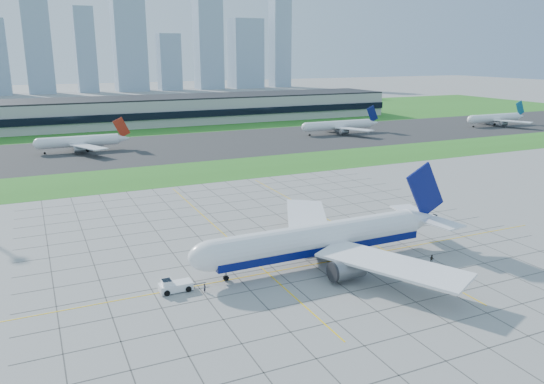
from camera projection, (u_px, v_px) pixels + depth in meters
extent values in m
plane|color=gray|center=(308.00, 261.00, 108.33)|extent=(1400.00, 1400.00, 0.00)
cube|color=#2A691E|center=(186.00, 173.00, 187.38)|extent=(700.00, 35.00, 0.04)
cube|color=#383838|center=(152.00, 148.00, 235.70)|extent=(700.00, 75.00, 0.04)
cube|color=#2A691E|center=(114.00, 121.00, 332.33)|extent=(700.00, 145.00, 0.04)
cube|color=#474744|center=(53.00, 284.00, 97.70)|extent=(0.18, 130.00, 0.02)
cube|color=#474744|center=(98.00, 276.00, 100.94)|extent=(0.18, 130.00, 0.02)
cube|color=#474744|center=(140.00, 269.00, 104.17)|extent=(0.18, 130.00, 0.02)
cube|color=#474744|center=(180.00, 263.00, 107.41)|extent=(0.18, 130.00, 0.02)
cube|color=#474744|center=(218.00, 257.00, 110.64)|extent=(0.18, 130.00, 0.02)
cube|color=#474744|center=(253.00, 251.00, 113.87)|extent=(0.18, 130.00, 0.02)
cube|color=#474744|center=(286.00, 245.00, 117.11)|extent=(0.18, 130.00, 0.02)
cube|color=#474744|center=(318.00, 240.00, 120.34)|extent=(0.18, 130.00, 0.02)
cube|color=#474744|center=(348.00, 235.00, 123.58)|extent=(0.18, 130.00, 0.02)
cube|color=#474744|center=(376.00, 231.00, 126.81)|extent=(0.18, 130.00, 0.02)
cube|color=#474744|center=(403.00, 226.00, 130.04)|extent=(0.18, 130.00, 0.02)
cube|color=#474744|center=(429.00, 222.00, 133.28)|extent=(0.18, 130.00, 0.02)
cube|color=#474744|center=(453.00, 218.00, 136.51)|extent=(0.18, 130.00, 0.02)
cube|color=#474744|center=(446.00, 361.00, 73.18)|extent=(110.00, 0.18, 0.02)
cube|color=#474744|center=(408.00, 334.00, 80.21)|extent=(110.00, 0.18, 0.02)
cube|color=#474744|center=(377.00, 311.00, 87.24)|extent=(110.00, 0.18, 0.02)
cube|color=#474744|center=(351.00, 292.00, 94.27)|extent=(110.00, 0.18, 0.02)
cube|color=#474744|center=(328.00, 275.00, 101.30)|extent=(110.00, 0.18, 0.02)
cube|color=#474744|center=(308.00, 261.00, 108.32)|extent=(110.00, 0.18, 0.02)
cube|color=#474744|center=(290.00, 248.00, 115.35)|extent=(110.00, 0.18, 0.02)
cube|color=#474744|center=(275.00, 237.00, 122.38)|extent=(110.00, 0.18, 0.02)
cube|color=#474744|center=(261.00, 227.00, 129.41)|extent=(110.00, 0.18, 0.02)
cube|color=#474744|center=(249.00, 218.00, 136.43)|extent=(110.00, 0.18, 0.02)
cube|color=#474744|center=(237.00, 210.00, 143.46)|extent=(110.00, 0.18, 0.02)
cube|color=#474744|center=(227.00, 203.00, 150.49)|extent=(110.00, 0.18, 0.02)
cube|color=#474744|center=(218.00, 196.00, 157.52)|extent=(110.00, 0.18, 0.02)
cube|color=#474744|center=(210.00, 190.00, 164.55)|extent=(110.00, 0.18, 0.02)
cube|color=yellow|center=(312.00, 264.00, 106.57)|extent=(120.00, 0.25, 0.03)
cube|color=yellow|center=(228.00, 238.00, 121.85)|extent=(0.25, 100.00, 0.03)
cube|color=yellow|center=(333.00, 222.00, 133.17)|extent=(0.25, 100.00, 0.03)
cube|color=#B7B7B2|center=(186.00, 110.00, 324.64)|extent=(260.00, 42.00, 15.00)
cube|color=black|center=(197.00, 114.00, 305.88)|extent=(260.00, 1.00, 4.00)
cube|color=black|center=(186.00, 97.00, 322.62)|extent=(260.00, 42.00, 0.80)
cube|color=#91A8BE|center=(37.00, 35.00, 537.17)|extent=(26.00, 23.40, 118.00)
cube|color=#91A8BE|center=(85.00, 50.00, 559.59)|extent=(20.00, 18.00, 88.00)
cube|color=#91A8BE|center=(128.00, 20.00, 570.29)|extent=(33.00, 29.70, 150.00)
cube|color=#91A8BE|center=(169.00, 62.00, 598.88)|extent=(24.00, 21.60, 62.00)
cube|color=#91A8BE|center=(208.00, 32.00, 609.47)|extent=(29.00, 26.10, 128.00)
cube|color=#91A8BE|center=(245.00, 54.00, 634.18)|extent=(36.00, 32.40, 80.00)
cube|color=#91A8BE|center=(280.00, 43.00, 649.60)|extent=(22.00, 19.80, 105.00)
cylinder|color=white|center=(319.00, 237.00, 105.94)|extent=(45.04, 6.42, 5.87)
cube|color=#081159|center=(319.00, 246.00, 106.42)|extent=(45.04, 6.03, 1.56)
ellipsoid|color=white|center=(213.00, 255.00, 96.61)|extent=(9.46, 5.98, 5.87)
cube|color=black|center=(201.00, 255.00, 95.59)|extent=(2.19, 3.15, 0.59)
cone|color=white|center=(421.00, 219.00, 116.62)|extent=(7.89, 5.67, 5.57)
cube|color=#081159|center=(425.00, 190.00, 115.16)|extent=(10.67, 0.62, 12.48)
cube|color=white|center=(307.00, 217.00, 122.29)|extent=(19.67, 28.52, 0.95)
cube|color=white|center=(392.00, 264.00, 94.96)|extent=(20.18, 28.42, 0.95)
cylinder|color=slate|center=(295.00, 236.00, 115.66)|extent=(6.40, 3.79, 3.72)
cylinder|color=slate|center=(347.00, 269.00, 97.72)|extent=(6.40, 3.79, 3.72)
cylinder|color=gray|center=(226.00, 274.00, 98.69)|extent=(0.36, 0.36, 2.54)
cylinder|color=black|center=(226.00, 278.00, 98.88)|extent=(1.08, 0.50, 1.08)
cylinder|color=black|center=(331.00, 251.00, 111.94)|extent=(1.29, 1.19, 1.27)
cylinder|color=black|center=(348.00, 261.00, 106.47)|extent=(1.29, 1.19, 1.27)
cube|color=white|center=(176.00, 286.00, 94.54)|extent=(5.87, 2.80, 1.36)
cube|color=white|center=(167.00, 283.00, 93.64)|extent=(1.78, 2.16, 1.07)
cube|color=black|center=(167.00, 282.00, 93.59)|extent=(1.58, 1.97, 0.68)
cube|color=gray|center=(198.00, 284.00, 96.35)|extent=(2.92, 0.21, 0.18)
cylinder|color=black|center=(163.00, 287.00, 94.92)|extent=(1.08, 0.50, 1.07)
cylinder|color=black|center=(167.00, 293.00, 92.71)|extent=(1.08, 0.50, 1.07)
cylinder|color=black|center=(184.00, 283.00, 96.54)|extent=(1.08, 0.50, 1.07)
cylinder|color=black|center=(188.00, 289.00, 94.33)|extent=(1.08, 0.50, 1.07)
imported|color=black|center=(205.00, 288.00, 93.97)|extent=(0.66, 0.72, 1.64)
imported|color=black|center=(432.00, 259.00, 107.05)|extent=(1.09, 1.04, 1.78)
cylinder|color=white|center=(80.00, 141.00, 227.08)|extent=(32.17, 4.80, 4.80)
cube|color=#A32312|center=(121.00, 127.00, 233.04)|extent=(7.46, 0.40, 9.15)
cube|color=white|center=(83.00, 139.00, 237.85)|extent=(13.89, 20.66, 0.40)
cube|color=white|center=(88.00, 147.00, 218.53)|extent=(13.89, 20.66, 0.40)
cylinder|color=black|center=(87.00, 149.00, 231.12)|extent=(1.00, 1.00, 1.00)
cylinder|color=black|center=(88.00, 151.00, 227.25)|extent=(1.00, 1.00, 1.00)
cylinder|color=white|center=(338.00, 125.00, 277.44)|extent=(38.21, 4.80, 4.80)
cube|color=#081151|center=(372.00, 114.00, 284.75)|extent=(7.46, 0.40, 9.15)
cube|color=white|center=(332.00, 124.00, 288.38)|extent=(13.89, 20.66, 0.40)
cube|color=white|center=(354.00, 129.00, 269.05)|extent=(13.89, 20.66, 0.40)
cylinder|color=black|center=(341.00, 132.00, 281.68)|extent=(1.00, 1.00, 1.00)
cylinder|color=black|center=(345.00, 133.00, 277.81)|extent=(1.00, 1.00, 1.00)
cylinder|color=white|center=(495.00, 118.00, 307.76)|extent=(35.69, 4.80, 4.80)
cube|color=#0D5679|center=(520.00, 108.00, 314.50)|extent=(7.46, 0.40, 9.15)
cube|color=white|center=(483.00, 117.00, 318.63)|extent=(13.89, 20.66, 0.40)
cube|color=white|center=(513.00, 121.00, 299.30)|extent=(13.89, 20.66, 0.40)
cylinder|color=black|center=(495.00, 124.00, 311.91)|extent=(1.00, 1.00, 1.00)
cylinder|color=black|center=(501.00, 125.00, 308.05)|extent=(1.00, 1.00, 1.00)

